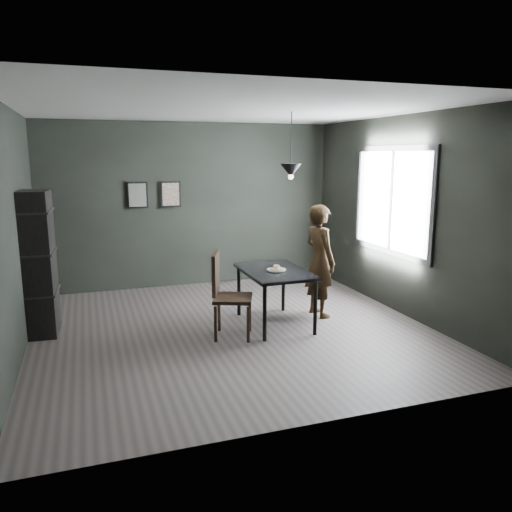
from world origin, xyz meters
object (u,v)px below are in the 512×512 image
object	(u,v)px
cafe_table	(275,276)
woman	(320,261)
wood_chair	(225,289)
shelf_unit	(39,264)
white_plate	(276,270)
pendant_lamp	(291,170)

from	to	relation	value
cafe_table	woman	xyz separation A→B (m)	(0.74, 0.18, 0.12)
woman	wood_chair	xyz separation A→B (m)	(-1.49, -0.40, -0.18)
wood_chair	shelf_unit	world-z (taller)	shelf_unit
white_plate	shelf_unit	bearing A→B (deg)	166.76
white_plate	woman	bearing A→B (deg)	16.03
wood_chair	shelf_unit	distance (m)	2.36
cafe_table	pendant_lamp	world-z (taller)	pendant_lamp
cafe_table	shelf_unit	xyz separation A→B (m)	(-2.92, 0.65, 0.24)
cafe_table	white_plate	distance (m)	0.09
wood_chair	shelf_unit	size ratio (longest dim) A/B	0.59
shelf_unit	pendant_lamp	bearing A→B (deg)	-6.44
woman	shelf_unit	xyz separation A→B (m)	(-3.66, 0.48, 0.12)
cafe_table	wood_chair	xyz separation A→B (m)	(-0.75, -0.23, -0.06)
cafe_table	white_plate	xyz separation A→B (m)	(0.00, -0.04, 0.08)
woman	pendant_lamp	xyz separation A→B (m)	(-0.49, -0.08, 1.26)
shelf_unit	pendant_lamp	distance (m)	3.41
white_plate	shelf_unit	xyz separation A→B (m)	(-2.92, 0.69, 0.16)
white_plate	shelf_unit	distance (m)	3.01
cafe_table	woman	bearing A→B (deg)	13.38
white_plate	woman	size ratio (longest dim) A/B	0.14
woman	shelf_unit	distance (m)	3.69
pendant_lamp	cafe_table	bearing A→B (deg)	-158.20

